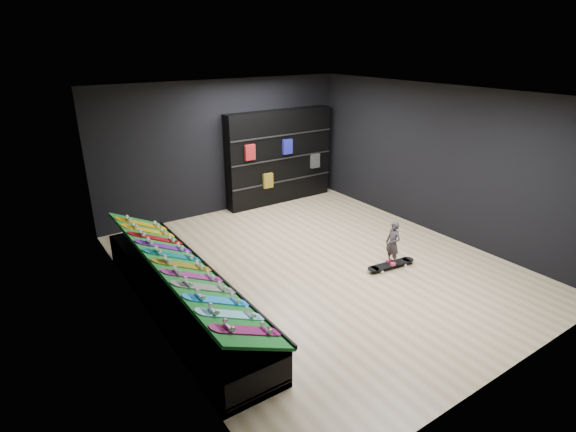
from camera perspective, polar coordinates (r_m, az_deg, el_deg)
floor at (r=8.14m, az=3.73°, el=-6.27°), size 6.00×7.00×0.01m
ceiling at (r=7.25m, az=4.31°, el=15.21°), size 6.00×7.00×0.01m
wall_back at (r=10.44m, az=-8.01°, el=8.63°), size 6.00×0.02×3.00m
wall_front at (r=5.46m, az=27.27°, el=-5.79°), size 6.00×0.02×3.00m
wall_left at (r=6.27m, az=-18.17°, el=-0.99°), size 0.02×7.00×3.00m
wall_right at (r=9.65m, az=18.30°, el=6.69°), size 0.02×7.00×3.00m
display_rack at (r=6.94m, az=-13.39°, el=-9.78°), size 0.90×4.50×0.50m
turf_ramp at (r=6.73m, az=-13.33°, el=-6.31°), size 0.92×4.50×0.46m
back_shelving at (r=11.03m, az=-1.11°, el=7.51°), size 2.81×0.33×2.25m
floor_skateboard at (r=8.22m, az=12.93°, el=-6.15°), size 1.00×0.33×0.09m
child at (r=8.09m, az=13.09°, el=-4.40°), size 0.13×0.18×0.48m
display_board_0 at (r=5.23m, az=-5.27°, el=-14.25°), size 0.93×0.22×0.50m
display_board_1 at (r=5.51m, az=-7.25°, el=-12.29°), size 0.93×0.22×0.50m
display_board_2 at (r=5.80m, az=-9.01°, el=-10.50°), size 0.93×0.22×0.50m
display_board_3 at (r=6.10m, az=-10.57°, el=-8.89°), size 0.93×0.22×0.50m
display_board_4 at (r=6.41m, az=-11.98°, el=-7.42°), size 0.93×0.22×0.50m
display_board_5 at (r=6.72m, az=-13.25°, el=-6.08°), size 0.93×0.22×0.50m
display_board_6 at (r=7.05m, az=-14.40°, el=-4.86°), size 0.93×0.22×0.50m
display_board_7 at (r=7.37m, az=-15.44°, el=-3.75°), size 0.93×0.22×0.50m
display_board_8 at (r=7.71m, az=-16.39°, el=-2.73°), size 0.93×0.22×0.50m
display_board_9 at (r=8.04m, az=-17.26°, el=-1.80°), size 0.93×0.22×0.50m
display_board_10 at (r=8.38m, az=-18.06°, el=-0.94°), size 0.93×0.22×0.50m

